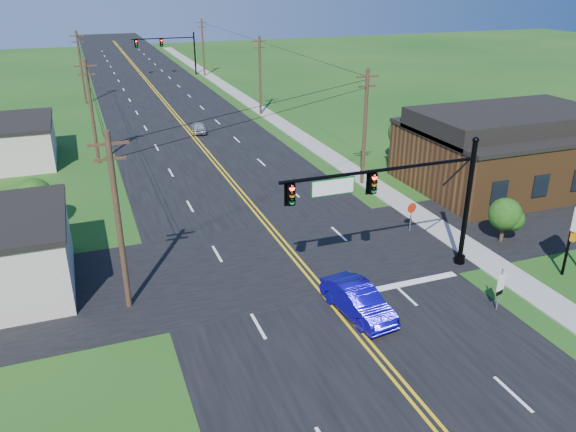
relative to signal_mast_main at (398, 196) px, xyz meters
name	(u,v)px	position (x,y,z in m)	size (l,w,h in m)	color
ground	(398,387)	(-4.34, -8.00, -4.75)	(260.00, 260.00, 0.00)	#144313
road_main	(176,117)	(-4.34, 42.00, -4.73)	(16.00, 220.00, 0.04)	black
road_cross	(292,258)	(-4.34, 4.00, -4.73)	(70.00, 10.00, 0.04)	black
sidewalk	(290,129)	(6.16, 32.00, -4.71)	(2.00, 160.00, 0.08)	gray
signal_mast_main	(398,196)	(0.00, 0.00, 0.00)	(11.30, 0.60, 7.48)	black
signal_mast_far	(168,48)	(0.10, 72.00, -0.20)	(10.98, 0.60, 7.48)	black
brick_building	(504,156)	(15.66, 10.00, -2.40)	(14.20, 11.20, 4.70)	#583619
utility_pole_left_a	(118,220)	(-13.84, 2.00, -0.03)	(1.80, 0.28, 9.00)	#312316
utility_pole_left_b	(92,110)	(-13.84, 27.00, -0.03)	(1.80, 0.28, 9.00)	#312316
utility_pole_left_c	(81,66)	(-13.84, 54.00, -0.03)	(1.80, 0.28, 9.00)	#312316
utility_pole_right_a	(365,126)	(5.46, 14.00, -0.03)	(1.80, 0.28, 9.00)	#312316
utility_pole_right_b	(260,74)	(5.46, 40.00, -0.03)	(1.80, 0.28, 9.00)	#312316
utility_pole_right_c	(203,46)	(5.46, 70.00, -0.03)	(1.80, 0.28, 9.00)	#312316
tree_right_back	(405,133)	(11.66, 18.00, -2.15)	(3.00, 3.00, 4.10)	#312316
shrub_corner	(505,214)	(8.66, 1.50, -2.90)	(2.00, 2.00, 2.86)	#312316
tree_left	(34,196)	(-18.34, 14.00, -2.59)	(2.40, 2.40, 3.37)	#312316
blue_car	(358,301)	(-3.48, -2.70, -3.99)	(1.61, 4.63, 1.53)	#0E0694
distant_car	(198,128)	(-3.35, 34.11, -4.17)	(1.38, 3.42, 1.17)	#B0AFB4
route_sign	(500,286)	(3.16, -4.78, -3.40)	(0.57, 0.18, 2.32)	slate
stop_sign	(412,211)	(4.16, 4.81, -3.31)	(0.71, 0.14, 2.00)	slate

